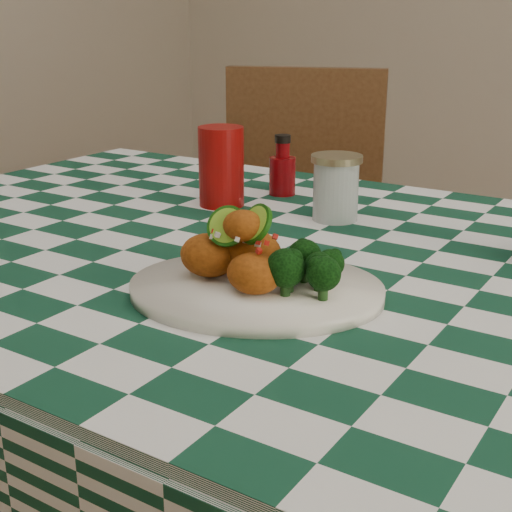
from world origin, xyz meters
The scene contains 8 objects.
dining_table centered at (0.00, 0.00, 0.39)m, with size 1.66×1.06×0.79m, color #113D28, non-canonical shape.
plate centered at (0.07, -0.18, 0.80)m, with size 0.33×0.26×0.02m, color white, non-canonical shape.
fried_chicken_pile centered at (0.06, -0.18, 0.85)m, with size 0.15×0.11×0.09m, color #A1490F, non-canonical shape.
broccoli_side centered at (0.14, -0.17, 0.83)m, with size 0.08×0.08×0.06m, color black, non-canonical shape.
red_tumbler centered at (-0.24, 0.18, 0.86)m, with size 0.09×0.09×0.15m, color maroon.
ketchup_bottle centered at (-0.18, 0.31, 0.85)m, with size 0.05×0.05×0.12m, color #6F0509, non-canonical shape.
mason_jar centered at (-0.01, 0.20, 0.84)m, with size 0.09×0.09×0.12m, color #B2BCBA, non-canonical shape.
wooden_chair_left centered at (-0.39, 0.70, 0.50)m, with size 0.45×0.47×0.99m, color #472814, non-canonical shape.
Camera 1 is at (0.53, -0.90, 1.13)m, focal length 50.00 mm.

